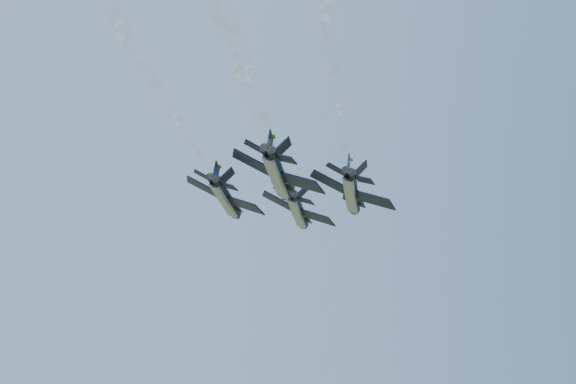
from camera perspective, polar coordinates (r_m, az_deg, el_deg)
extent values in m
cylinder|color=black|center=(104.00, 0.95, -1.65)|extent=(7.05, 13.26, 2.30)
cone|color=black|center=(111.74, 1.64, -2.45)|extent=(3.10, 3.28, 2.30)
ellipsoid|color=black|center=(107.37, 1.39, -1.74)|extent=(2.06, 2.71, 1.18)
cube|color=gray|center=(103.94, 0.79, -1.97)|extent=(5.85, 11.72, 1.09)
cube|color=black|center=(104.08, -0.81, -0.84)|extent=(5.48, 3.55, 2.81)
cube|color=#F9ED0D|center=(105.73, -0.60, -0.98)|extent=(5.16, 0.67, 2.76)
cube|color=black|center=(102.46, 2.54, -2.40)|extent=(6.13, 5.86, 2.81)
cube|color=#F9ED0D|center=(104.13, 2.70, -2.52)|extent=(4.20, 3.56, 2.76)
cube|color=black|center=(98.41, -0.76, -0.42)|extent=(2.41, 1.63, 1.31)
cube|color=black|center=(97.35, 1.42, -1.43)|extent=(2.85, 2.82, 1.31)
cube|color=black|center=(98.91, 0.32, -0.08)|extent=(1.34, 2.27, 2.61)
cube|color=black|center=(98.49, 1.20, -0.49)|extent=(2.64, 2.78, 1.97)
cylinder|color=black|center=(97.28, -0.01, -0.78)|extent=(1.83, 1.67, 1.49)
cylinder|color=black|center=(97.05, 0.46, -1.00)|extent=(1.83, 1.67, 1.49)
cylinder|color=black|center=(95.17, -5.53, -0.52)|extent=(7.05, 13.26, 2.30)
cone|color=black|center=(102.69, -4.31, -1.47)|extent=(3.10, 3.28, 2.30)
ellipsoid|color=black|center=(98.42, -4.84, -0.66)|extent=(2.06, 2.71, 1.18)
cube|color=gray|center=(95.13, -5.71, -0.87)|extent=(5.85, 11.72, 1.09)
cube|color=black|center=(95.64, -7.43, 0.37)|extent=(5.48, 3.55, 2.81)
cube|color=#F9ED0D|center=(97.23, -7.09, 0.19)|extent=(5.16, 0.67, 2.76)
cube|color=black|center=(93.28, -3.91, -1.32)|extent=(6.13, 5.86, 2.81)
cube|color=#F9ED0D|center=(94.92, -3.63, -1.48)|extent=(4.20, 3.56, 2.76)
cube|color=black|center=(90.01, -7.79, 0.90)|extent=(2.41, 1.63, 1.31)
cube|color=black|center=(88.47, -5.51, -0.19)|extent=(2.85, 2.82, 1.31)
cube|color=black|center=(90.30, -6.57, 1.27)|extent=(1.34, 2.27, 2.61)
cube|color=black|center=(89.68, -5.65, 0.83)|extent=(2.64, 2.78, 1.97)
cylinder|color=black|center=(88.73, -7.07, 0.52)|extent=(1.83, 1.67, 1.49)
cylinder|color=black|center=(88.39, -6.57, 0.28)|extent=(1.83, 1.67, 1.49)
cylinder|color=black|center=(91.76, 5.73, -0.04)|extent=(7.05, 13.26, 2.30)
cone|color=black|center=(99.53, 6.13, -1.06)|extent=(3.10, 3.28, 2.30)
ellipsoid|color=black|center=(95.18, 6.05, -0.20)|extent=(2.06, 2.71, 1.18)
cube|color=gray|center=(91.65, 5.55, -0.41)|extent=(5.85, 11.72, 1.09)
cube|color=black|center=(91.62, 3.73, 0.88)|extent=(5.48, 3.55, 2.81)
cube|color=#F9ED0D|center=(93.29, 3.89, 0.68)|extent=(5.16, 0.67, 2.76)
cube|color=black|center=(90.43, 7.61, -0.86)|extent=(6.13, 5.86, 2.81)
cube|color=#F9ED0D|center=(92.12, 7.69, -1.03)|extent=(4.20, 3.56, 2.76)
cube|color=black|center=(86.00, 4.09, 1.47)|extent=(2.41, 1.63, 1.31)
cube|color=black|center=(85.21, 6.63, 0.33)|extent=(2.85, 2.82, 1.31)
cube|color=black|center=(86.68, 5.30, 1.84)|extent=(1.34, 2.27, 2.61)
cube|color=black|center=(86.37, 6.32, 1.39)|extent=(2.64, 2.78, 1.97)
cylinder|color=black|center=(84.97, 5.01, 1.08)|extent=(1.83, 1.67, 1.49)
cylinder|color=black|center=(84.80, 5.56, 0.83)|extent=(1.83, 1.67, 1.49)
cylinder|color=black|center=(81.50, -0.86, 1.55)|extent=(7.05, 13.26, 2.30)
cone|color=black|center=(89.11, 0.16, 0.28)|extent=(3.10, 3.28, 2.30)
ellipsoid|color=black|center=(84.83, -0.24, 1.31)|extent=(2.06, 2.71, 1.18)
cube|color=gray|center=(81.41, -1.07, 1.15)|extent=(5.85, 11.72, 1.09)
cube|color=black|center=(81.78, -3.10, 2.58)|extent=(5.48, 3.55, 2.81)
cube|color=#F9ED0D|center=(83.39, -2.79, 2.33)|extent=(5.16, 0.67, 2.76)
cube|color=black|center=(79.80, 1.14, 0.66)|extent=(6.13, 5.86, 2.81)
cube|color=#F9ED0D|center=(81.46, 1.37, 0.44)|extent=(4.20, 3.56, 2.76)
cube|color=black|center=(76.16, -3.20, 3.37)|extent=(2.41, 1.63, 1.31)
cube|color=black|center=(74.86, -0.41, 2.12)|extent=(2.85, 2.82, 1.31)
cube|color=black|center=(76.63, -1.79, 3.79)|extent=(1.34, 2.27, 2.61)
cube|color=black|center=(76.11, -0.67, 3.30)|extent=(2.64, 2.78, 1.97)
cylinder|color=black|center=(74.95, -2.27, 2.96)|extent=(1.83, 1.67, 1.49)
cylinder|color=black|center=(74.67, -1.67, 2.69)|extent=(1.83, 1.67, 1.49)
cylinder|color=white|center=(89.04, -0.73, 0.29)|extent=(7.61, 16.81, 1.22)
cylinder|color=white|center=(73.37, -3.27, 3.23)|extent=(8.03, 16.98, 1.68)
cylinder|color=white|center=(58.22, -7.20, 7.72)|extent=(8.54, 17.18, 2.22)
cylinder|color=white|center=(44.13, -13.96, 15.11)|extent=(9.12, 17.41, 2.84)
cylinder|color=white|center=(80.75, -8.57, 1.84)|extent=(7.61, 16.81, 1.22)
cylinder|color=white|center=(65.97, -13.28, 5.46)|extent=(8.03, 16.98, 1.68)
cylinder|color=white|center=(52.28, -20.68, 10.98)|extent=(8.54, 17.18, 2.22)
cylinder|color=white|center=(76.72, 4.72, 2.53)|extent=(7.61, 16.81, 1.22)
cylinder|color=white|center=(60.99, 3.08, 6.66)|extent=(8.03, 16.98, 1.68)
cylinder|color=white|center=(45.87, 0.27, 13.56)|extent=(8.54, 17.18, 2.22)
cylinder|color=white|center=(66.91, -3.51, 4.86)|extent=(7.61, 16.81, 1.22)
cylinder|color=white|center=(52.00, -8.01, 10.36)|extent=(8.03, 16.98, 1.68)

